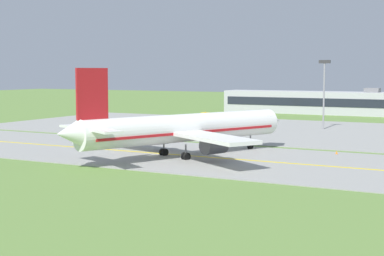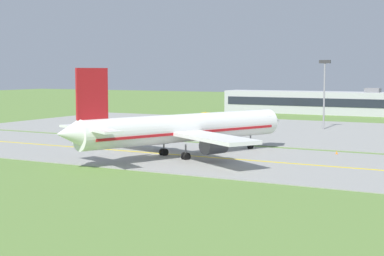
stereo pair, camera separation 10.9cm
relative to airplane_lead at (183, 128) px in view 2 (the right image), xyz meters
The scene contains 9 objects.
ground_plane 5.95m from the airplane_lead, 166.16° to the left, with size 500.00×500.00×0.00m, color olive.
taxiway_strip 5.92m from the airplane_lead, 166.16° to the left, with size 240.00×28.00×0.10m, color gray.
apron_pad 43.61m from the airplane_lead, 82.27° to the left, with size 140.00×52.00×0.10m, color gray.
taxiway_centreline 5.88m from the airplane_lead, 166.16° to the left, with size 220.00×0.60×0.01m, color yellow.
airplane_lead is the anchor object (origin of this frame).
service_truck_fuel 57.46m from the airplane_lead, 111.79° to the left, with size 6.61×2.98×2.59m.
terminal_building 94.29m from the airplane_lead, 91.87° to the left, with size 61.96×9.21×7.72m.
apron_light_mast 49.80m from the airplane_lead, 81.35° to the left, with size 2.40×0.50×14.70m.
traffic_cone_near_edge 23.11m from the airplane_lead, 33.25° to the left, with size 0.44×0.44×0.60m, color orange.
Camera 2 is at (43.40, -73.31, 12.19)m, focal length 54.08 mm.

